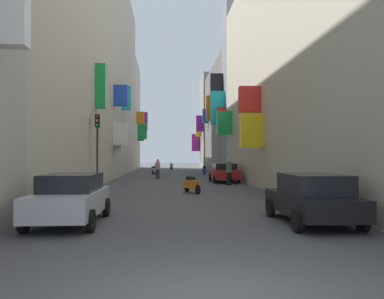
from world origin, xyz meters
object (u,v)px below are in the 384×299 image
at_px(pedestrian_crossing, 229,172).
at_px(pedestrian_near_left, 158,169).
at_px(scooter_orange, 192,184).
at_px(scooter_white, 171,166).
at_px(scooter_silver, 154,170).
at_px(parked_car_silver, 71,197).
at_px(parked_car_red, 224,172).
at_px(scooter_blue, 204,170).
at_px(parked_car_black, 312,198).
at_px(traffic_light_near_corner, 97,139).

relative_size(pedestrian_crossing, pedestrian_near_left, 1.05).
distance_m(scooter_orange, scooter_white, 33.29).
bearing_deg(scooter_silver, pedestrian_near_left, -85.94).
height_order(scooter_silver, pedestrian_near_left, pedestrian_near_left).
bearing_deg(scooter_silver, scooter_white, 81.07).
height_order(parked_car_silver, scooter_orange, parked_car_silver).
height_order(scooter_silver, pedestrian_crossing, pedestrian_crossing).
relative_size(parked_car_red, pedestrian_crossing, 2.31).
bearing_deg(scooter_blue, pedestrian_crossing, -89.45).
distance_m(parked_car_red, pedestrian_near_left, 6.60).
xyz_separation_m(parked_car_black, traffic_light_near_corner, (-8.24, 11.42, 2.21)).
height_order(scooter_white, scooter_blue, same).
distance_m(scooter_white, scooter_blue, 13.53).
relative_size(parked_car_red, pedestrian_near_left, 2.42).
bearing_deg(scooter_white, scooter_silver, -98.93).
distance_m(scooter_blue, traffic_light_near_corner, 20.13).
distance_m(scooter_white, scooter_silver, 12.89).
bearing_deg(traffic_light_near_corner, scooter_white, 81.56).
relative_size(scooter_silver, pedestrian_near_left, 1.10).
bearing_deg(pedestrian_crossing, parked_car_black, -89.65).
bearing_deg(pedestrian_near_left, scooter_silver, 94.06).
bearing_deg(pedestrian_crossing, scooter_orange, -119.27).
relative_size(scooter_blue, traffic_light_near_corner, 0.42).
distance_m(scooter_white, pedestrian_near_left, 20.94).
bearing_deg(parked_car_silver, pedestrian_crossing, 63.51).
xyz_separation_m(parked_car_black, scooter_blue, (-0.23, 29.72, -0.30)).
xyz_separation_m(parked_car_red, parked_car_silver, (-7.14, -17.19, 0.02)).
relative_size(scooter_orange, scooter_white, 0.90).
relative_size(parked_car_black, pedestrian_near_left, 2.34).
xyz_separation_m(scooter_orange, traffic_light_near_corner, (-5.34, 1.88, 2.51)).
bearing_deg(scooter_white, parked_car_red, -81.79).
bearing_deg(parked_car_silver, scooter_silver, 87.07).
height_order(scooter_orange, scooter_white, same).
bearing_deg(parked_car_red, parked_car_black, -90.15).
bearing_deg(parked_car_red, pedestrian_crossing, -92.46).
relative_size(parked_car_black, scooter_white, 2.00).
height_order(parked_car_red, parked_car_silver, parked_car_silver).
xyz_separation_m(parked_car_black, pedestrian_near_left, (-5.00, 21.94, 0.09)).
bearing_deg(scooter_white, parked_car_silver, -94.75).
bearing_deg(parked_car_red, scooter_blue, 91.33).
bearing_deg(pedestrian_crossing, traffic_light_near_corner, -158.95).
height_order(parked_car_red, pedestrian_crossing, pedestrian_crossing).
height_order(parked_car_black, scooter_blue, parked_car_black).
xyz_separation_m(scooter_white, traffic_light_near_corner, (-4.66, -31.40, 2.51)).
bearing_deg(scooter_orange, traffic_light_near_corner, 160.57).
distance_m(parked_car_red, parked_car_silver, 18.61).
xyz_separation_m(parked_car_black, pedestrian_crossing, (-0.09, 14.56, 0.13)).
bearing_deg(traffic_light_near_corner, parked_car_red, 37.10).
height_order(scooter_white, traffic_light_near_corner, traffic_light_near_corner).
relative_size(scooter_orange, traffic_light_near_corner, 0.41).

